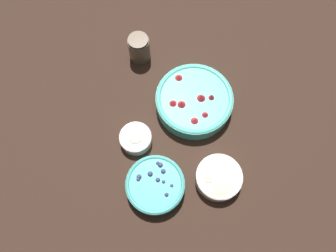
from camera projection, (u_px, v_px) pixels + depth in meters
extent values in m
plane|color=black|center=(173.00, 110.00, 1.14)|extent=(4.00, 4.00, 0.00)
cylinder|color=#47AD9E|center=(194.00, 102.00, 1.12)|extent=(0.26, 0.26, 0.06)
torus|color=#47AD9E|center=(195.00, 99.00, 1.10)|extent=(0.26, 0.26, 0.02)
cylinder|color=red|center=(194.00, 100.00, 1.11)|extent=(0.21, 0.21, 0.02)
cone|color=red|center=(173.00, 103.00, 1.09)|extent=(0.04, 0.04, 0.02)
cone|color=red|center=(182.00, 104.00, 1.08)|extent=(0.05, 0.05, 0.02)
cone|color=red|center=(195.00, 120.00, 1.06)|extent=(0.05, 0.05, 0.02)
cone|color=red|center=(205.00, 114.00, 1.07)|extent=(0.04, 0.04, 0.02)
cone|color=red|center=(212.00, 97.00, 1.09)|extent=(0.03, 0.03, 0.03)
cone|color=red|center=(201.00, 97.00, 1.09)|extent=(0.05, 0.05, 0.03)
cone|color=red|center=(179.00, 77.00, 1.12)|extent=(0.04, 0.04, 0.02)
cylinder|color=teal|center=(155.00, 185.00, 1.03)|extent=(0.18, 0.18, 0.05)
torus|color=teal|center=(155.00, 184.00, 1.01)|extent=(0.18, 0.18, 0.01)
cylinder|color=navy|center=(155.00, 185.00, 1.01)|extent=(0.15, 0.15, 0.01)
sphere|color=navy|center=(139.00, 177.00, 1.01)|extent=(0.02, 0.02, 0.02)
sphere|color=navy|center=(167.00, 195.00, 0.99)|extent=(0.01, 0.01, 0.01)
sphere|color=navy|center=(138.00, 179.00, 1.01)|extent=(0.01, 0.01, 0.01)
sphere|color=navy|center=(158.00, 163.00, 1.03)|extent=(0.01, 0.01, 0.01)
sphere|color=navy|center=(160.00, 165.00, 1.02)|extent=(0.02, 0.02, 0.02)
sphere|color=navy|center=(164.00, 182.00, 1.01)|extent=(0.01, 0.01, 0.01)
sphere|color=navy|center=(158.00, 180.00, 1.01)|extent=(0.01, 0.01, 0.01)
sphere|color=navy|center=(150.00, 174.00, 1.01)|extent=(0.02, 0.02, 0.02)
sphere|color=navy|center=(172.00, 186.00, 1.00)|extent=(0.01, 0.01, 0.01)
sphere|color=navy|center=(163.00, 171.00, 1.02)|extent=(0.02, 0.02, 0.02)
cylinder|color=silver|center=(218.00, 178.00, 1.04)|extent=(0.15, 0.15, 0.05)
torus|color=silver|center=(219.00, 176.00, 1.02)|extent=(0.15, 0.15, 0.01)
cylinder|color=beige|center=(219.00, 177.00, 1.02)|extent=(0.12, 0.12, 0.01)
cylinder|color=beige|center=(226.00, 189.00, 1.00)|extent=(0.03, 0.03, 0.00)
cylinder|color=beige|center=(220.00, 189.00, 1.00)|extent=(0.03, 0.03, 0.01)
cylinder|color=beige|center=(219.00, 193.00, 1.00)|extent=(0.03, 0.03, 0.00)
cylinder|color=beige|center=(208.00, 178.00, 1.01)|extent=(0.03, 0.03, 0.01)
cylinder|color=beige|center=(218.00, 188.00, 1.00)|extent=(0.03, 0.03, 0.01)
cylinder|color=beige|center=(216.00, 192.00, 1.00)|extent=(0.03, 0.03, 0.01)
cylinder|color=silver|center=(136.00, 139.00, 1.09)|extent=(0.11, 0.11, 0.04)
torus|color=silver|center=(135.00, 137.00, 1.07)|extent=(0.11, 0.11, 0.01)
cylinder|color=white|center=(136.00, 138.00, 1.07)|extent=(0.08, 0.08, 0.01)
ellipsoid|color=white|center=(135.00, 137.00, 1.07)|extent=(0.05, 0.05, 0.02)
cylinder|color=brown|center=(139.00, 49.00, 1.18)|extent=(0.08, 0.08, 0.09)
cylinder|color=#3D2316|center=(139.00, 50.00, 1.19)|extent=(0.06, 0.06, 0.07)
cylinder|color=brown|center=(138.00, 40.00, 1.13)|extent=(0.07, 0.07, 0.01)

